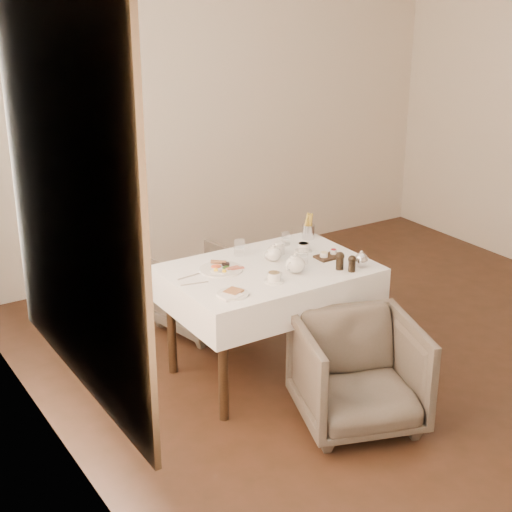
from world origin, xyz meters
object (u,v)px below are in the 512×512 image
Objects in this scene: breakfast_plate at (221,269)px; armchair_far at (203,292)px; table at (269,284)px; teapot_centre at (273,253)px; armchair_near at (358,374)px.

armchair_far is at bearing 47.55° from breakfast_plate.
table is 2.03× the size of armchair_far.
table is 0.21m from teapot_centre.
armchair_near is 1.63m from armchair_far.
table is 0.90m from armchair_far.
table is 8.67× the size of teapot_centre.
teapot_centre reaches higher than breakfast_plate.
armchair_far is (-0.04, 0.83, -0.35)m from table.
teapot_centre is at bearing 41.77° from table.
breakfast_plate is at bearing 156.51° from table.
table is 4.61× the size of breakfast_plate.
armchair_near is (0.12, -0.79, -0.32)m from table.
teapot_centre is (0.37, -0.05, 0.05)m from breakfast_plate.
table reaches higher than armchair_near.
armchair_near reaches higher than armchair_far.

